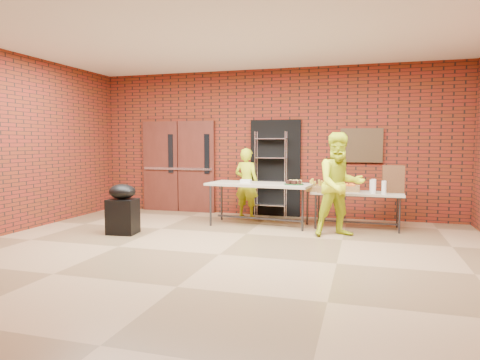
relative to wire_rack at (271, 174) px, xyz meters
name	(u,v)px	position (x,y,z in m)	size (l,w,h in m)	color
room	(219,143)	(-0.03, -3.32, 0.68)	(8.08, 7.08, 3.28)	brown
double_doors	(178,166)	(-2.22, 0.12, 0.13)	(1.78, 0.12, 2.10)	#4C1D15
dark_doorway	(275,168)	(0.07, 0.14, 0.13)	(1.10, 0.06, 2.10)	black
bronze_plaque	(361,145)	(1.87, 0.13, 0.63)	(0.85, 0.04, 0.70)	#3E2819
wire_rack	(271,174)	(0.00, 0.00, 0.00)	(0.68, 0.23, 1.84)	silver
table_left	(259,187)	(0.00, -1.02, -0.17)	(2.07, 1.03, 0.82)	tan
table_right	(357,195)	(1.83, -0.79, -0.30)	(1.68, 0.75, 0.68)	tan
basket_bananas	(319,188)	(1.12, -0.79, -0.18)	(0.46, 0.36, 0.14)	#A88143
basket_oranges	(347,188)	(1.64, -0.69, -0.18)	(0.46, 0.36, 0.14)	#A88143
basket_apples	(329,189)	(1.32, -0.95, -0.18)	(0.41, 0.32, 0.13)	#A88143
muffin_tray	(294,182)	(0.68, -1.08, -0.06)	(0.37, 0.37, 0.09)	#13481D
napkin_box	(246,181)	(-0.27, -1.03, -0.07)	(0.20, 0.13, 0.07)	white
coffee_dispenser	(393,179)	(2.46, -0.61, 0.01)	(0.38, 0.34, 0.50)	#51361C
cup_stack_front	(374,186)	(2.11, -0.92, -0.11)	(0.09, 0.09, 0.26)	white
cup_stack_mid	(384,188)	(2.29, -1.02, -0.12)	(0.08, 0.08, 0.24)	white
cup_stack_back	(372,186)	(2.08, -0.72, -0.12)	(0.08, 0.08, 0.23)	white
covered_grill	(123,209)	(-2.12, -2.46, -0.48)	(0.52, 0.45, 0.88)	black
volunteer_woman	(247,183)	(-0.47, -0.28, -0.18)	(0.54, 0.36, 1.49)	#BCD017
volunteer_man	(340,185)	(1.55, -1.57, -0.03)	(0.87, 0.67, 1.78)	#BCD017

